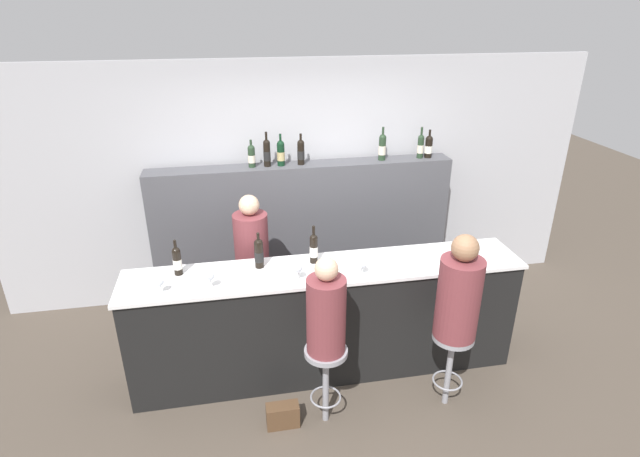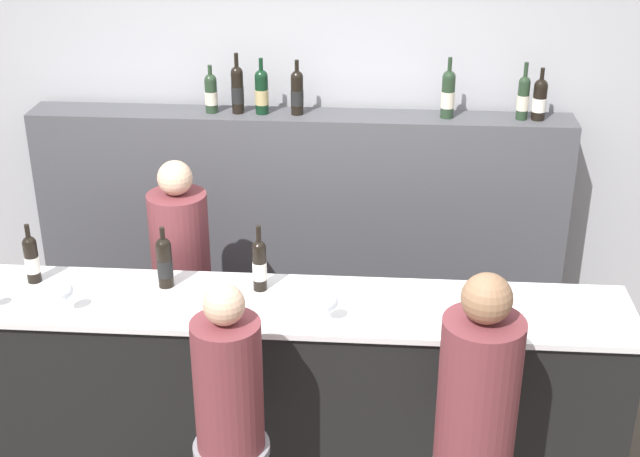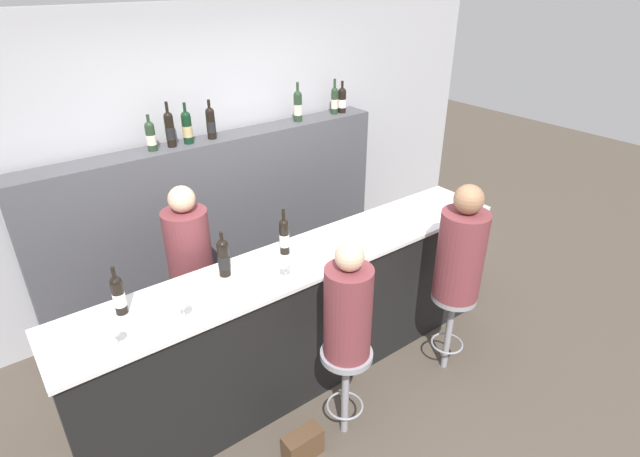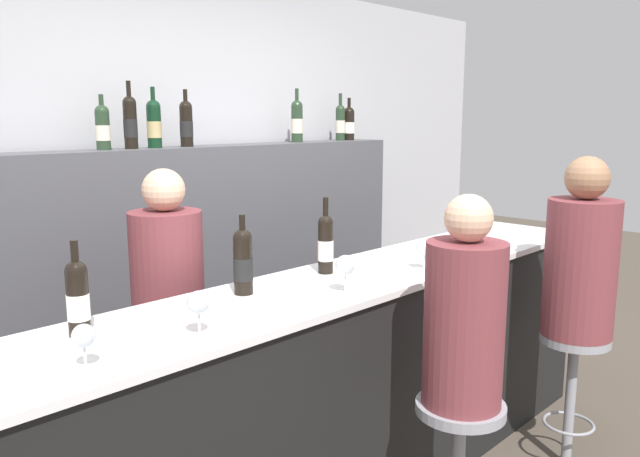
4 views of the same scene
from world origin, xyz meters
name	(u,v)px [view 3 (image 3 of 4)]	position (x,y,z in m)	size (l,w,h in m)	color
ground_plane	(328,391)	(0.00, 0.00, 0.00)	(16.00, 16.00, 0.00)	#4C4238
wall_back	(205,162)	(0.00, 1.78, 1.30)	(6.40, 0.05, 2.60)	#B2B2B7
bar_counter	(306,317)	(0.00, 0.26, 0.53)	(3.39, 0.57, 1.05)	black
back_bar_cabinet	(222,223)	(0.00, 1.55, 0.79)	(3.18, 0.28, 1.57)	#4C4C51
wine_bottle_counter_0	(118,295)	(-1.21, 0.39, 1.18)	(0.07, 0.07, 0.31)	black
wine_bottle_counter_1	(224,257)	(-0.55, 0.39, 1.19)	(0.08, 0.08, 0.32)	black
wine_bottle_counter_2	(284,236)	(-0.09, 0.39, 1.19)	(0.07, 0.07, 0.34)	black
wine_bottle_backbar_0	(151,136)	(-0.51, 1.55, 1.69)	(0.07, 0.07, 0.28)	#233823
wine_bottle_backbar_1	(170,129)	(-0.36, 1.55, 1.71)	(0.07, 0.07, 0.35)	black
wine_bottle_backbar_2	(187,127)	(-0.22, 1.55, 1.70)	(0.08, 0.08, 0.33)	black
wine_bottle_backbar_3	(211,123)	(-0.01, 1.55, 1.70)	(0.07, 0.07, 0.32)	black
wine_bottle_backbar_4	(298,106)	(0.85, 1.55, 1.71)	(0.08, 0.08, 0.35)	#233823
wine_bottle_backbar_5	(335,100)	(1.27, 1.55, 1.70)	(0.07, 0.07, 0.33)	#233823
wine_bottle_backbar_6	(342,100)	(1.37, 1.55, 1.69)	(0.08, 0.08, 0.30)	black
wine_glass_0	(115,332)	(-1.33, 0.11, 1.15)	(0.07, 0.07, 0.13)	silver
wine_glass_1	(182,304)	(-0.95, 0.11, 1.16)	(0.07, 0.07, 0.15)	silver
wine_glass_2	(285,264)	(-0.26, 0.11, 1.16)	(0.08, 0.08, 0.15)	silver
wine_glass_3	(350,241)	(0.27, 0.11, 1.15)	(0.08, 0.08, 0.14)	silver
bar_stool_left	(346,371)	(-0.12, -0.35, 0.53)	(0.33, 0.33, 0.70)	gray
guest_seated_left	(348,308)	(-0.12, -0.35, 1.03)	(0.29, 0.29, 0.78)	brown
bar_stool_right	(452,312)	(0.91, -0.35, 0.53)	(0.33, 0.33, 0.70)	gray
guest_seated_right	(461,250)	(0.91, -0.35, 1.07)	(0.33, 0.33, 0.87)	brown
bartender	(194,288)	(-0.59, 0.87, 0.70)	(0.32, 0.32, 1.52)	brown
handbag	(303,445)	(-0.47, -0.35, 0.10)	(0.26, 0.12, 0.20)	#513823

